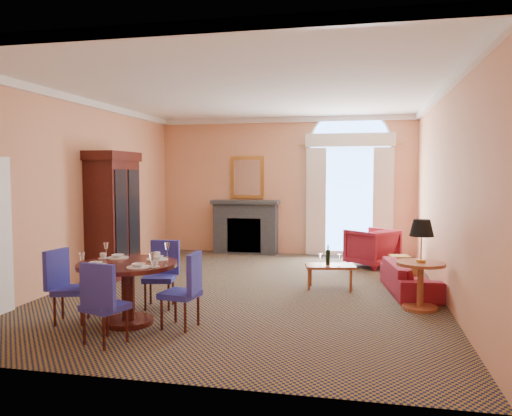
% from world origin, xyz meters
% --- Properties ---
extents(ground, '(7.50, 7.50, 0.00)m').
position_xyz_m(ground, '(0.00, 0.00, 0.00)').
color(ground, '#121738').
rests_on(ground, ground).
extents(room_envelope, '(6.04, 7.52, 3.45)m').
position_xyz_m(room_envelope, '(-0.03, 0.67, 2.51)').
color(room_envelope, '#EC9F71').
rests_on(room_envelope, ground).
extents(armoire, '(0.66, 1.17, 2.29)m').
position_xyz_m(armoire, '(-2.72, 0.54, 1.11)').
color(armoire, black).
rests_on(armoire, ground).
extents(dining_table, '(1.24, 1.24, 0.98)m').
position_xyz_m(dining_table, '(-1.08, -2.17, 0.58)').
color(dining_table, black).
rests_on(dining_table, ground).
extents(dining_chair_north, '(0.49, 0.49, 0.93)m').
position_xyz_m(dining_chair_north, '(-0.99, -1.27, 0.53)').
color(dining_chair_north, '#28289E').
rests_on(dining_chair_north, ground).
extents(dining_chair_south, '(0.53, 0.53, 0.93)m').
position_xyz_m(dining_chair_south, '(-0.98, -2.99, 0.53)').
color(dining_chair_south, '#28289E').
rests_on(dining_chair_south, ground).
extents(dining_chair_east, '(0.48, 0.48, 0.93)m').
position_xyz_m(dining_chair_east, '(-0.29, -2.18, 0.53)').
color(dining_chair_east, '#28289E').
rests_on(dining_chair_east, ground).
extents(dining_chair_west, '(0.52, 0.52, 0.93)m').
position_xyz_m(dining_chair_west, '(-1.90, -2.28, 0.53)').
color(dining_chair_west, '#28289E').
rests_on(dining_chair_west, ground).
extents(sofa, '(0.87, 1.73, 0.48)m').
position_xyz_m(sofa, '(2.55, 0.29, 0.24)').
color(sofa, maroon).
rests_on(sofa, ground).
extents(armchair, '(1.19, 1.19, 0.78)m').
position_xyz_m(armchair, '(2.00, 2.44, 0.39)').
color(armchair, maroon).
rests_on(armchair, ground).
extents(coffee_table, '(0.86, 0.59, 0.73)m').
position_xyz_m(coffee_table, '(1.29, 0.26, 0.38)').
color(coffee_table, '#9F502F').
rests_on(coffee_table, ground).
extents(side_table, '(0.67, 0.67, 1.24)m').
position_xyz_m(side_table, '(2.60, -0.69, 0.76)').
color(side_table, '#9F502F').
rests_on(side_table, ground).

